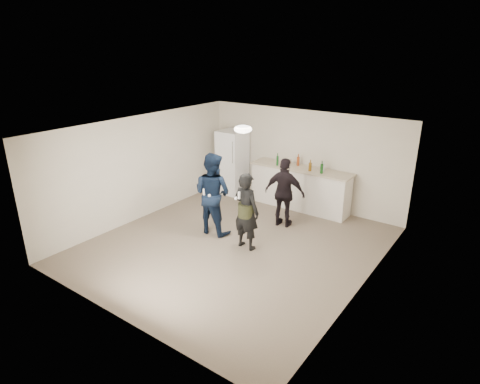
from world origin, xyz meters
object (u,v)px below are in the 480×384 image
Objects in this scene: counter at (300,189)px; shaker at (290,162)px; woman at (246,211)px; fridge at (232,162)px; man at (213,193)px; spectator at (285,193)px.

counter is 15.29× the size of shaker.
counter is 1.58× the size of woman.
fridge is at bearing -177.04° from shaker.
woman is at bearing -48.48° from fridge.
fridge is 3.38m from woman.
fridge is 10.59× the size of shaker.
counter is at bearing -113.18° from man.
shaker is (1.78, 0.09, 0.28)m from fridge.
counter is 1.25m from spectator.
fridge is (-2.11, -0.07, 0.38)m from counter.
man reaches higher than spectator.
shaker is 2.68m from woman.
spectator is at bearing -135.37° from man.
counter is 1.40× the size of man.
man is at bearing -6.64° from woman.
fridge is at bearing -65.26° from man.
woman is (0.46, -2.62, -0.35)m from shaker.
woman is at bearing -87.22° from counter.
man is (-0.59, -2.43, -0.25)m from shaker.
fridge is 1.80m from shaker.
shaker is 0.10× the size of spectator.
counter is 2.15m from fridge.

